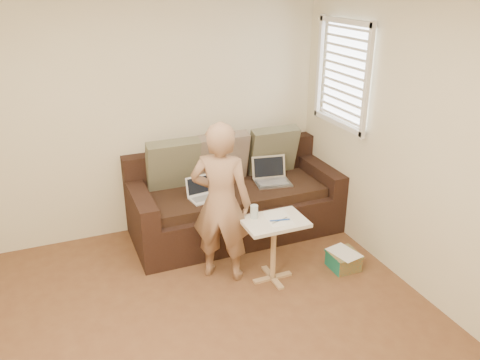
{
  "coord_description": "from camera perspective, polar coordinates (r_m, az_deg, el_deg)",
  "views": [
    {
      "loc": [
        -0.82,
        -2.57,
        2.62
      ],
      "look_at": [
        0.8,
        1.4,
        0.78
      ],
      "focal_mm": 36.14,
      "sensor_mm": 36.0,
      "label": 1
    }
  ],
  "objects": [
    {
      "name": "wall_back",
      "position": [
        5.07,
        -12.21,
        7.58
      ],
      "size": [
        4.0,
        0.0,
        4.0
      ],
      "primitive_type": "plane",
      "rotation": [
        1.57,
        0.0,
        0.0
      ],
      "color": "beige",
      "rests_on": "ground"
    },
    {
      "name": "wall_right",
      "position": [
        4.04,
        23.97,
        2.08
      ],
      "size": [
        0.0,
        4.5,
        4.5
      ],
      "primitive_type": "plane",
      "rotation": [
        1.57,
        0.0,
        -1.57
      ],
      "color": "beige",
      "rests_on": "ground"
    },
    {
      "name": "window_blinds",
      "position": [
        5.01,
        12.1,
        12.13
      ],
      "size": [
        0.12,
        0.88,
        1.08
      ],
      "primitive_type": null,
      "color": "white",
      "rests_on": "wall_right"
    },
    {
      "name": "sofa",
      "position": [
        5.16,
        -0.55,
        -1.94
      ],
      "size": [
        2.2,
        0.95,
        0.85
      ],
      "primitive_type": null,
      "color": "black",
      "rests_on": "ground"
    },
    {
      "name": "pillow_left",
      "position": [
        5.07,
        -7.91,
        1.81
      ],
      "size": [
        0.55,
        0.29,
        0.57
      ],
      "primitive_type": null,
      "rotation": [
        0.28,
        0.0,
        0.0
      ],
      "color": "#56563F",
      "rests_on": "sofa"
    },
    {
      "name": "pillow_mid",
      "position": [
        5.22,
        -2.08,
        2.67
      ],
      "size": [
        0.55,
        0.27,
        0.57
      ],
      "primitive_type": null,
      "rotation": [
        0.24,
        0.0,
        0.0
      ],
      "color": "brown",
      "rests_on": "sofa"
    },
    {
      "name": "pillow_right",
      "position": [
        5.44,
        3.89,
        3.48
      ],
      "size": [
        0.55,
        0.28,
        0.57
      ],
      "primitive_type": null,
      "rotation": [
        0.26,
        0.0,
        0.0
      ],
      "color": "#56563F",
      "rests_on": "sofa"
    },
    {
      "name": "laptop_silver",
      "position": [
        5.25,
        3.91,
        -0.44
      ],
      "size": [
        0.42,
        0.33,
        0.25
      ],
      "primitive_type": null,
      "rotation": [
        0.0,
        0.0,
        -0.16
      ],
      "color": "#B7BABC",
      "rests_on": "sofa"
    },
    {
      "name": "laptop_white",
      "position": [
        4.89,
        -4.13,
        -2.28
      ],
      "size": [
        0.33,
        0.26,
        0.22
      ],
      "primitive_type": null,
      "rotation": [
        0.0,
        0.0,
        0.15
      ],
      "color": "white",
      "rests_on": "sofa"
    },
    {
      "name": "person",
      "position": [
        4.28,
        -2.25,
        -2.71
      ],
      "size": [
        0.66,
        0.61,
        1.5
      ],
      "primitive_type": "imported",
      "rotation": [
        0.0,
        0.0,
        2.56
      ],
      "color": "#9A7054",
      "rests_on": "ground"
    },
    {
      "name": "side_table",
      "position": [
        4.44,
        3.95,
        -8.25
      ],
      "size": [
        0.56,
        0.39,
        0.62
      ],
      "primitive_type": null,
      "color": "silver",
      "rests_on": "ground"
    },
    {
      "name": "drinking_glass",
      "position": [
        4.29,
        1.68,
        -3.76
      ],
      "size": [
        0.07,
        0.07,
        0.12
      ],
      "primitive_type": null,
      "color": "silver",
      "rests_on": "side_table"
    },
    {
      "name": "scissors",
      "position": [
        4.27,
        4.72,
        -4.76
      ],
      "size": [
        0.19,
        0.13,
        0.02
      ],
      "primitive_type": null,
      "rotation": [
        0.0,
        0.0,
        -0.17
      ],
      "color": "silver",
      "rests_on": "side_table"
    },
    {
      "name": "paper_on_table",
      "position": [
        4.31,
        4.56,
        -4.53
      ],
      "size": [
        0.25,
        0.33,
        0.0
      ],
      "primitive_type": null,
      "rotation": [
        0.0,
        0.0,
        -0.14
      ],
      "color": "white",
      "rests_on": "side_table"
    },
    {
      "name": "striped_box",
      "position": [
        4.8,
        12.12,
        -9.23
      ],
      "size": [
        0.27,
        0.27,
        0.17
      ],
      "primitive_type": null,
      "color": "#C7581D",
      "rests_on": "ground"
    }
  ]
}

